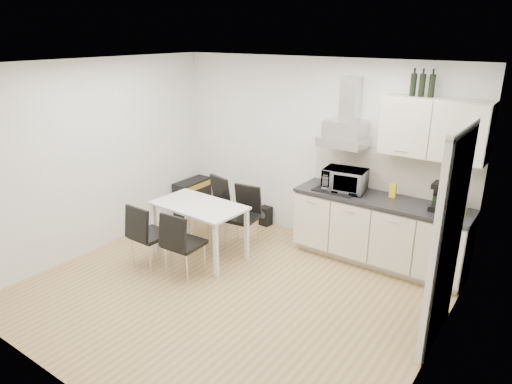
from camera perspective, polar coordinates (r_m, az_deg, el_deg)
ground at (r=5.54m, az=-3.46°, el=-12.33°), size 4.50×4.50×0.00m
wall_back at (r=6.59m, az=7.27°, el=5.10°), size 4.50×0.10×2.60m
wall_front at (r=3.77m, az=-23.36°, el=-7.65°), size 4.50×0.10×2.60m
wall_left at (r=6.58m, az=-19.23°, el=4.14°), size 0.10×4.00×2.60m
wall_right at (r=4.06m, az=21.94°, el=-5.55°), size 0.10×4.00×2.60m
ceiling at (r=4.72m, az=-4.12°, el=15.56°), size 4.50×4.50×0.00m
doorway at (r=4.66m, az=22.78°, el=-5.80°), size 0.08×1.04×2.10m
kitchenette at (r=6.05m, az=15.80°, el=-1.50°), size 2.22×0.64×2.52m
dining_table at (r=6.12m, az=-7.13°, el=-2.39°), size 1.26×0.76×0.75m
chair_far_left at (r=6.83m, az=-5.76°, el=-1.89°), size 0.55×0.59×0.88m
chair_far_right at (r=6.40m, az=-1.83°, el=-3.34°), size 0.50×0.55×0.88m
chair_near_left at (r=6.03m, az=-13.04°, el=-5.33°), size 0.45×0.51×0.88m
chair_near_right at (r=5.71m, az=-8.90°, el=-6.49°), size 0.46×0.52×0.88m
guitar_amp at (r=7.80m, az=-7.94°, el=-0.50°), size 0.30×0.67×0.56m
floor_speaker at (r=7.25m, az=1.17°, el=-2.99°), size 0.19×0.17×0.30m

